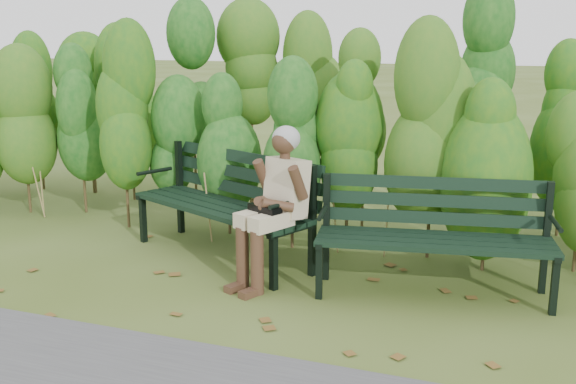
% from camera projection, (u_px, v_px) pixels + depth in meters
% --- Properties ---
extents(ground, '(80.00, 80.00, 0.00)m').
position_uv_depth(ground, '(273.00, 296.00, 5.22)').
color(ground, '#415418').
extents(hedge_band, '(11.04, 1.67, 2.42)m').
position_uv_depth(hedge_band, '(341.00, 109.00, 6.63)').
color(hedge_band, '#47381E').
rests_on(hedge_band, ground).
extents(leaf_litter, '(5.66, 2.11, 0.01)m').
position_uv_depth(leaf_litter, '(274.00, 294.00, 5.24)').
color(leaf_litter, brown).
rests_on(leaf_litter, ground).
extents(bench_left, '(1.97, 1.33, 0.94)m').
position_uv_depth(bench_left, '(229.00, 196.00, 6.05)').
color(bench_left, black).
rests_on(bench_left, ground).
extents(bench_right, '(1.85, 0.88, 0.89)m').
position_uv_depth(bench_right, '(434.00, 227.00, 5.19)').
color(bench_right, black).
rests_on(bench_right, ground).
extents(seated_woman, '(0.58, 0.76, 1.27)m').
position_uv_depth(seated_woman, '(275.00, 195.00, 5.35)').
color(seated_woman, '#C2B492').
rests_on(seated_woman, ground).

